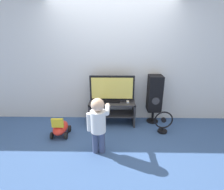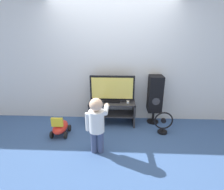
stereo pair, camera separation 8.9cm
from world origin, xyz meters
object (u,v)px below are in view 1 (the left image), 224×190
object	(u,v)px
television	(112,89)
speaker_tower	(155,94)
remote_primary	(98,103)
ride_on_toy	(60,128)
game_console	(128,101)
child	(98,121)
floor_fan	(163,123)

from	to	relation	value
television	speaker_tower	world-z (taller)	television
television	remote_primary	bearing A→B (deg)	-153.75
ride_on_toy	remote_primary	bearing A→B (deg)	28.76
game_console	child	size ratio (longest dim) A/B	0.19
child	ride_on_toy	distance (m)	1.00
floor_fan	ride_on_toy	xyz separation A→B (m)	(-2.00, -0.15, -0.05)
speaker_tower	game_console	bearing A→B (deg)	-171.42
child	ride_on_toy	world-z (taller)	child
speaker_tower	floor_fan	world-z (taller)	speaker_tower
television	speaker_tower	distance (m)	0.91
television	remote_primary	xyz separation A→B (m)	(-0.28, -0.14, -0.26)
child	game_console	bearing A→B (deg)	61.75
child	speaker_tower	size ratio (longest dim) A/B	0.91
television	child	size ratio (longest dim) A/B	0.96
television	ride_on_toy	world-z (taller)	television
child	floor_fan	distance (m)	1.41
remote_primary	speaker_tower	world-z (taller)	speaker_tower
child	ride_on_toy	size ratio (longest dim) A/B	2.00
speaker_tower	child	bearing A→B (deg)	-135.84
television	ride_on_toy	distance (m)	1.27
television	speaker_tower	xyz separation A→B (m)	(0.90, 0.07, -0.13)
child	television	bearing A→B (deg)	78.72
game_console	remote_primary	xyz separation A→B (m)	(-0.60, -0.12, -0.01)
game_console	speaker_tower	bearing A→B (deg)	8.58
floor_fan	ride_on_toy	bearing A→B (deg)	-175.76
speaker_tower	floor_fan	xyz separation A→B (m)	(0.11, -0.44, -0.44)
game_console	remote_primary	size ratio (longest dim) A/B	1.42
television	child	world-z (taller)	television
remote_primary	floor_fan	distance (m)	1.35
speaker_tower	ride_on_toy	distance (m)	2.03
remote_primary	ride_on_toy	distance (m)	0.88
game_console	remote_primary	world-z (taller)	game_console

